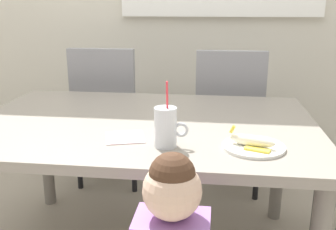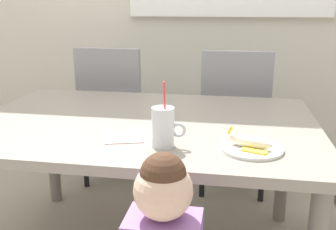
# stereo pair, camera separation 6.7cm
# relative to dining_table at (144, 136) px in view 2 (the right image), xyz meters

# --- Properties ---
(dining_table) EXTENTS (1.56, 1.06, 0.72)m
(dining_table) POSITION_rel_dining_table_xyz_m (0.00, 0.00, 0.00)
(dining_table) COLOR gray
(dining_table) RESTS_ON ground
(dining_chair_left) EXTENTS (0.44, 0.45, 0.96)m
(dining_chair_left) POSITION_rel_dining_table_xyz_m (-0.39, 0.77, -0.09)
(dining_chair_left) COLOR gray
(dining_chair_left) RESTS_ON ground
(dining_chair_right) EXTENTS (0.44, 0.44, 0.96)m
(dining_chair_right) POSITION_rel_dining_table_xyz_m (0.42, 0.77, -0.09)
(dining_chair_right) COLOR gray
(dining_chair_right) RESTS_ON ground
(milk_cup) EXTENTS (0.13, 0.08, 0.25)m
(milk_cup) POSITION_rel_dining_table_xyz_m (0.15, -0.32, 0.15)
(milk_cup) COLOR silver
(milk_cup) RESTS_ON dining_table
(snack_plate) EXTENTS (0.23, 0.23, 0.01)m
(snack_plate) POSITION_rel_dining_table_xyz_m (0.47, -0.30, 0.09)
(snack_plate) COLOR white
(snack_plate) RESTS_ON dining_table
(peeled_banana) EXTENTS (0.17, 0.13, 0.07)m
(peeled_banana) POSITION_rel_dining_table_xyz_m (0.47, -0.31, 0.11)
(peeled_banana) COLOR #F4EAC6
(peeled_banana) RESTS_ON snack_plate
(paper_napkin) EXTENTS (0.19, 0.19, 0.00)m
(paper_napkin) POSITION_rel_dining_table_xyz_m (-0.02, -0.24, 0.08)
(paper_napkin) COLOR silver
(paper_napkin) RESTS_ON dining_table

